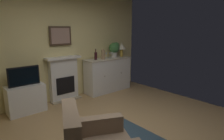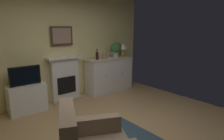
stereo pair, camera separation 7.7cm
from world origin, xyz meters
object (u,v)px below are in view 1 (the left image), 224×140
object	(u,v)px
framed_picture	(60,36)
sideboard_cabinet	(108,75)
wine_glass_left	(106,54)
potted_plant_small	(114,48)
fireplace_unit	(64,79)
vase_decorative	(103,54)
wine_bottle	(96,56)
wine_glass_center	(110,54)
table_lamp	(121,47)
tv_cabinet	(26,99)
wine_glass_right	(112,54)
tv_set	(24,76)

from	to	relation	value
framed_picture	sideboard_cabinet	distance (m)	1.72
wine_glass_left	potted_plant_small	size ratio (longest dim) A/B	0.38
fireplace_unit	vase_decorative	size ratio (longest dim) A/B	3.91
wine_bottle	wine_glass_center	bearing A→B (deg)	-5.74
framed_picture	wine_glass_center	bearing A→B (deg)	-11.09
sideboard_cabinet	wine_glass_left	xyz separation A→B (m)	(-0.07, -0.02, 0.60)
sideboard_cabinet	wine_bottle	world-z (taller)	wine_bottle
table_lamp	tv_cabinet	bearing A→B (deg)	179.69
wine_bottle	wine_glass_center	xyz separation A→B (m)	(0.45, -0.05, 0.01)
sideboard_cabinet	vase_decorative	xyz separation A→B (m)	(-0.21, -0.05, 0.61)
wine_bottle	wine_glass_right	size ratio (longest dim) A/B	1.76
wine_glass_center	tv_cabinet	bearing A→B (deg)	178.69
tv_set	potted_plant_small	bearing A→B (deg)	1.20
wine_glass_right	wine_bottle	bearing A→B (deg)	178.58
table_lamp	tv_set	size ratio (longest dim) A/B	0.65
fireplace_unit	tv_cabinet	bearing A→B (deg)	-170.55
framed_picture	wine_glass_left	distance (m)	1.35
sideboard_cabinet	tv_cabinet	size ratio (longest dim) A/B	1.87
sideboard_cabinet	vase_decorative	bearing A→B (deg)	-166.35
sideboard_cabinet	wine_glass_center	xyz separation A→B (m)	(0.04, -0.04, 0.60)
framed_picture	wine_glass_left	size ratio (longest dim) A/B	3.33
table_lamp	potted_plant_small	size ratio (longest dim) A/B	0.93
fireplace_unit	framed_picture	world-z (taller)	framed_picture
framed_picture	table_lamp	size ratio (longest dim) A/B	1.38
sideboard_cabinet	wine_glass_center	world-z (taller)	wine_glass_center
table_lamp	wine_bottle	bearing A→B (deg)	179.52
table_lamp	wine_bottle	world-z (taller)	table_lamp
wine_glass_center	tv_set	size ratio (longest dim) A/B	0.27
tv_set	tv_cabinet	bearing A→B (deg)	90.00
wine_bottle	tv_cabinet	size ratio (longest dim) A/B	0.39
sideboard_cabinet	wine_glass_right	world-z (taller)	wine_glass_right
framed_picture	tv_cabinet	bearing A→B (deg)	-167.99
wine_bottle	vase_decorative	world-z (taller)	wine_bottle
wine_bottle	potted_plant_small	bearing A→B (deg)	3.08
framed_picture	potted_plant_small	bearing A→B (deg)	-6.44
sideboard_cabinet	tv_set	distance (m)	2.28
table_lamp	wine_glass_center	xyz separation A→B (m)	(-0.48, -0.04, -0.16)
sideboard_cabinet	table_lamp	xyz separation A→B (m)	(0.52, 0.00, 0.75)
wine_bottle	wine_glass_right	distance (m)	0.56
fireplace_unit	sideboard_cabinet	world-z (taller)	fireplace_unit
wine_bottle	potted_plant_small	world-z (taller)	potted_plant_small
wine_bottle	wine_glass_center	size ratio (longest dim) A/B	1.76
wine_glass_center	fireplace_unit	bearing A→B (deg)	170.81
wine_glass_right	wine_glass_left	bearing A→B (deg)	-177.42
sideboard_cabinet	vase_decorative	size ratio (longest dim) A/B	4.98
framed_picture	table_lamp	distance (m)	1.86
vase_decorative	tv_cabinet	distance (m)	2.20
sideboard_cabinet	table_lamp	size ratio (longest dim) A/B	3.50
vase_decorative	tv_set	size ratio (longest dim) A/B	0.45
sideboard_cabinet	potted_plant_small	bearing A→B (deg)	9.08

